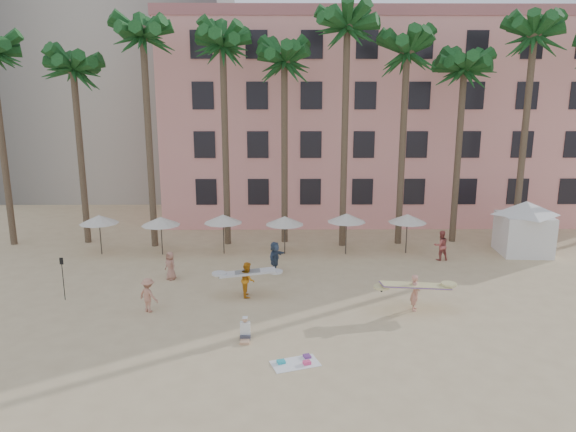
% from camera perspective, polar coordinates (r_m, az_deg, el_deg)
% --- Properties ---
extents(ground, '(120.00, 120.00, 0.00)m').
position_cam_1_polar(ground, '(22.17, 2.39, -13.61)').
color(ground, '#D1B789').
rests_on(ground, ground).
extents(pink_hotel, '(35.00, 14.00, 16.00)m').
position_cam_1_polar(pink_hotel, '(46.60, 9.62, 10.26)').
color(pink_hotel, pink).
rests_on(pink_hotel, ground).
extents(palm_row, '(44.40, 5.40, 16.30)m').
position_cam_1_polar(palm_row, '(35.03, 2.18, 17.82)').
color(palm_row, brown).
rests_on(palm_row, ground).
extents(umbrella_row, '(22.50, 2.70, 2.73)m').
position_cam_1_polar(umbrella_row, '(33.26, -3.82, -0.36)').
color(umbrella_row, '#332B23').
rests_on(umbrella_row, ground).
extents(cabana, '(4.83, 4.83, 3.50)m').
position_cam_1_polar(cabana, '(36.76, 24.80, -0.69)').
color(cabana, silver).
rests_on(cabana, ground).
extents(beach_towel, '(2.03, 1.52, 0.14)m').
position_cam_1_polar(beach_towel, '(20.42, 0.92, -15.94)').
color(beach_towel, white).
rests_on(beach_towel, ground).
extents(carrier_yellow, '(3.39, 1.11, 1.77)m').
position_cam_1_polar(carrier_yellow, '(25.41, 13.95, -8.00)').
color(carrier_yellow, tan).
rests_on(carrier_yellow, ground).
extents(carrier_white, '(2.92, 1.04, 1.82)m').
position_cam_1_polar(carrier_white, '(26.45, -4.52, -6.91)').
color(carrier_white, orange).
rests_on(carrier_white, ground).
extents(beachgoers, '(17.43, 8.98, 1.90)m').
position_cam_1_polar(beachgoers, '(29.12, -0.31, -5.16)').
color(beachgoers, '#A9715F').
rests_on(beachgoers, ground).
extents(paddle, '(0.18, 0.04, 2.23)m').
position_cam_1_polar(paddle, '(28.09, -23.76, -5.85)').
color(paddle, black).
rests_on(paddle, ground).
extents(seated_man, '(0.43, 0.75, 0.98)m').
position_cam_1_polar(seated_man, '(22.13, -4.78, -12.72)').
color(seated_man, '#3F3F4C').
rests_on(seated_man, ground).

